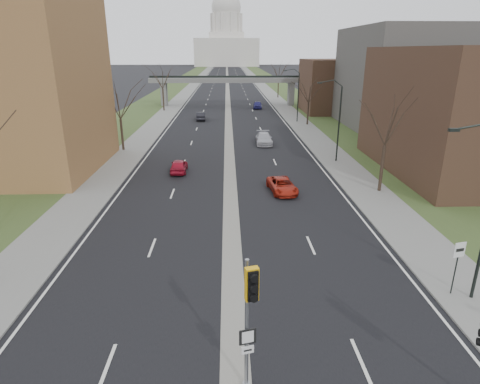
{
  "coord_description": "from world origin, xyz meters",
  "views": [
    {
      "loc": [
        -0.21,
        -10.61,
        11.67
      ],
      "look_at": [
        0.52,
        12.41,
        3.5
      ],
      "focal_mm": 30.0,
      "sensor_mm": 36.0,
      "label": 1
    }
  ],
  "objects_px": {
    "car_right_near": "(282,185)",
    "car_right_mid": "(264,139)",
    "signal_pole_median": "(249,307)",
    "car_left_near": "(179,166)",
    "car_right_far": "(258,105)",
    "speed_limit_sign": "(458,259)",
    "car_left_far": "(201,116)"
  },
  "relations": [
    {
      "from": "car_left_near",
      "to": "signal_pole_median",
      "type": "bearing_deg",
      "value": 100.55
    },
    {
      "from": "speed_limit_sign",
      "to": "car_right_mid",
      "type": "xyz_separation_m",
      "value": [
        -6.37,
        34.77,
        -1.36
      ]
    },
    {
      "from": "car_left_near",
      "to": "car_left_far",
      "type": "xyz_separation_m",
      "value": [
        0.3,
        32.1,
        0.05
      ]
    },
    {
      "from": "speed_limit_sign",
      "to": "car_right_far",
      "type": "bearing_deg",
      "value": 81.03
    },
    {
      "from": "car_right_mid",
      "to": "car_right_far",
      "type": "xyz_separation_m",
      "value": [
        1.66,
        33.94,
        0.03
      ]
    },
    {
      "from": "car_right_mid",
      "to": "car_left_far",
      "type": "bearing_deg",
      "value": 117.03
    },
    {
      "from": "car_left_far",
      "to": "car_right_near",
      "type": "bearing_deg",
      "value": 101.14
    },
    {
      "from": "signal_pole_median",
      "to": "car_right_near",
      "type": "bearing_deg",
      "value": 65.06
    },
    {
      "from": "signal_pole_median",
      "to": "car_right_far",
      "type": "relative_size",
      "value": 1.19
    },
    {
      "from": "speed_limit_sign",
      "to": "car_right_near",
      "type": "height_order",
      "value": "speed_limit_sign"
    },
    {
      "from": "speed_limit_sign",
      "to": "car_right_mid",
      "type": "distance_m",
      "value": 35.37
    },
    {
      "from": "signal_pole_median",
      "to": "car_left_near",
      "type": "bearing_deg",
      "value": 86.97
    },
    {
      "from": "signal_pole_median",
      "to": "car_right_mid",
      "type": "distance_m",
      "value": 40.87
    },
    {
      "from": "signal_pole_median",
      "to": "car_right_far",
      "type": "bearing_deg",
      "value": 71.23
    },
    {
      "from": "car_left_near",
      "to": "car_left_far",
      "type": "bearing_deg",
      "value": -91.3
    },
    {
      "from": "signal_pole_median",
      "to": "car_right_mid",
      "type": "xyz_separation_m",
      "value": [
        4.13,
        40.55,
        -2.96
      ]
    },
    {
      "from": "signal_pole_median",
      "to": "car_right_far",
      "type": "xyz_separation_m",
      "value": [
        5.78,
        74.49,
        -2.93
      ]
    },
    {
      "from": "signal_pole_median",
      "to": "car_left_far",
      "type": "bearing_deg",
      "value": 80.7
    },
    {
      "from": "car_right_mid",
      "to": "car_right_far",
      "type": "distance_m",
      "value": 33.98
    },
    {
      "from": "signal_pole_median",
      "to": "car_left_near",
      "type": "distance_m",
      "value": 28.69
    },
    {
      "from": "speed_limit_sign",
      "to": "car_right_near",
      "type": "xyz_separation_m",
      "value": [
        -6.45,
        15.8,
        -1.47
      ]
    },
    {
      "from": "car_right_mid",
      "to": "car_left_near",
      "type": "bearing_deg",
      "value": -126.43
    },
    {
      "from": "car_left_near",
      "to": "car_right_near",
      "type": "xyz_separation_m",
      "value": [
        9.64,
        -6.39,
        -0.06
      ]
    },
    {
      "from": "car_left_far",
      "to": "car_right_near",
      "type": "xyz_separation_m",
      "value": [
        9.34,
        -38.49,
        -0.1
      ]
    },
    {
      "from": "signal_pole_median",
      "to": "speed_limit_sign",
      "type": "height_order",
      "value": "signal_pole_median"
    },
    {
      "from": "car_left_far",
      "to": "car_right_far",
      "type": "relative_size",
      "value": 0.97
    },
    {
      "from": "speed_limit_sign",
      "to": "car_left_far",
      "type": "distance_m",
      "value": 56.55
    },
    {
      "from": "car_left_near",
      "to": "car_right_far",
      "type": "height_order",
      "value": "car_right_far"
    },
    {
      "from": "car_right_near",
      "to": "car_right_mid",
      "type": "distance_m",
      "value": 18.97
    },
    {
      "from": "speed_limit_sign",
      "to": "car_left_near",
      "type": "relative_size",
      "value": 0.73
    },
    {
      "from": "speed_limit_sign",
      "to": "car_right_mid",
      "type": "height_order",
      "value": "speed_limit_sign"
    },
    {
      "from": "signal_pole_median",
      "to": "car_right_far",
      "type": "distance_m",
      "value": 74.77
    }
  ]
}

